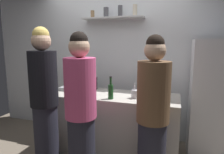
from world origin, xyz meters
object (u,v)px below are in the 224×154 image
(refrigerator, at_px, (215,101))
(person_pink_top, at_px, (81,113))
(wine_bottle_pale_glass, at_px, (90,82))
(wine_bottle_amber_glass, at_px, (149,93))
(water_bottle_plastic, at_px, (162,95))
(baking_pan, at_px, (72,88))
(utensil_holder, at_px, (135,94))
(person_blonde, at_px, (45,101))
(person_brown_jacket, at_px, (153,117))
(wine_bottle_dark_glass, at_px, (95,82))
(wine_bottle_green_glass, at_px, (111,91))

(refrigerator, relative_size, person_pink_top, 0.96)
(refrigerator, distance_m, wine_bottle_pale_glass, 1.79)
(wine_bottle_amber_glass, height_order, water_bottle_plastic, wine_bottle_amber_glass)
(refrigerator, bearing_deg, wine_bottle_pale_glass, -172.85)
(baking_pan, height_order, utensil_holder, utensil_holder)
(baking_pan, xyz_separation_m, wine_bottle_amber_glass, (1.21, -0.23, 0.08))
(wine_bottle_pale_glass, bearing_deg, person_pink_top, -72.07)
(person_blonde, bearing_deg, water_bottle_plastic, -65.97)
(baking_pan, relative_size, water_bottle_plastic, 1.39)
(baking_pan, relative_size, wine_bottle_amber_glass, 1.19)
(wine_bottle_pale_glass, bearing_deg, baking_pan, -170.02)
(refrigerator, height_order, water_bottle_plastic, refrigerator)
(water_bottle_plastic, bearing_deg, wine_bottle_amber_glass, 154.03)
(person_pink_top, bearing_deg, water_bottle_plastic, -11.69)
(refrigerator, bearing_deg, wine_bottle_amber_glass, -149.29)
(wine_bottle_pale_glass, relative_size, person_brown_jacket, 0.20)
(person_brown_jacket, bearing_deg, wine_bottle_dark_glass, 177.24)
(person_blonde, bearing_deg, person_pink_top, -94.99)
(wine_bottle_amber_glass, bearing_deg, wine_bottle_dark_glass, 156.26)
(wine_bottle_dark_glass, bearing_deg, baking_pan, -152.56)
(wine_bottle_green_glass, relative_size, person_blonde, 0.16)
(person_pink_top, bearing_deg, wine_bottle_green_glass, 28.80)
(water_bottle_plastic, bearing_deg, refrigerator, 41.04)
(wine_bottle_amber_glass, distance_m, person_pink_top, 0.89)
(utensil_holder, relative_size, person_brown_jacket, 0.13)
(utensil_holder, height_order, person_brown_jacket, person_brown_jacket)
(wine_bottle_amber_glass, distance_m, water_bottle_plastic, 0.19)
(baking_pan, bearing_deg, water_bottle_plastic, -12.64)
(wine_bottle_amber_glass, xyz_separation_m, person_blonde, (-1.22, -0.44, -0.09))
(wine_bottle_amber_glass, relative_size, water_bottle_plastic, 1.16)
(wine_bottle_pale_glass, bearing_deg, person_brown_jacket, -34.57)
(utensil_holder, relative_size, person_blonde, 0.12)
(water_bottle_plastic, xyz_separation_m, person_blonde, (-1.39, -0.36, -0.10))
(wine_bottle_dark_glass, bearing_deg, person_pink_top, -76.14)
(wine_bottle_green_glass, xyz_separation_m, person_brown_jacket, (0.58, -0.37, -0.16))
(refrigerator, relative_size, person_brown_jacket, 0.98)
(refrigerator, xyz_separation_m, person_blonde, (-2.05, -0.94, 0.07))
(water_bottle_plastic, height_order, person_blonde, person_blonde)
(wine_bottle_green_glass, bearing_deg, wine_bottle_amber_glass, 7.70)
(wine_bottle_dark_glass, height_order, person_blonde, person_blonde)
(refrigerator, xyz_separation_m, wine_bottle_pale_glass, (-1.76, -0.22, 0.19))
(wine_bottle_green_glass, distance_m, water_bottle_plastic, 0.65)
(water_bottle_plastic, distance_m, person_pink_top, 0.97)
(wine_bottle_amber_glass, bearing_deg, utensil_holder, 160.33)
(person_blonde, bearing_deg, person_brown_jacket, -80.18)
(baking_pan, relative_size, person_brown_jacket, 0.20)
(wine_bottle_pale_glass, relative_size, wine_bottle_green_glass, 1.16)
(baking_pan, xyz_separation_m, person_brown_jacket, (1.31, -0.66, -0.08))
(baking_pan, height_order, wine_bottle_pale_glass, wine_bottle_pale_glass)
(baking_pan, relative_size, wine_bottle_dark_glass, 1.16)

